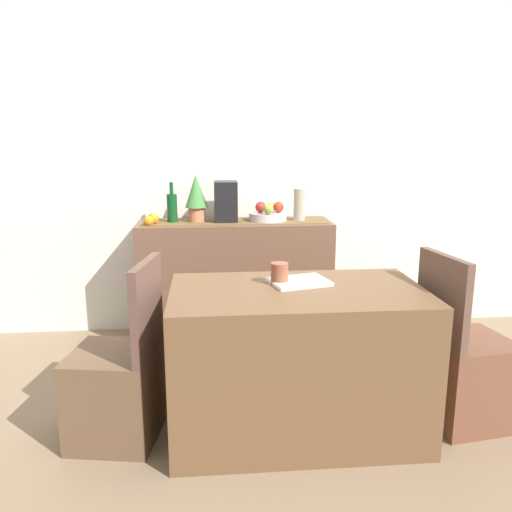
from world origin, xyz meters
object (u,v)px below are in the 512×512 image
object	(u,v)px
ceramic_vase	(299,205)
potted_plant	(196,196)
open_book	(299,282)
chair_by_corner	(464,373)
fruit_bowl	(268,217)
wine_bottle	(172,207)
coffee_maker	(226,202)
coffee_cup	(280,274)
dining_table	(297,361)
chair_near_window	(118,388)
sideboard_console	(235,280)

from	to	relation	value
ceramic_vase	potted_plant	world-z (taller)	potted_plant
open_book	chair_by_corner	xyz separation A→B (m)	(0.85, -0.10, -0.48)
fruit_bowl	potted_plant	distance (m)	0.53
ceramic_vase	chair_by_corner	distance (m)	1.61
ceramic_vase	open_book	size ratio (longest dim) A/B	0.82
fruit_bowl	chair_by_corner	world-z (taller)	fruit_bowl
wine_bottle	potted_plant	size ratio (longest dim) A/B	0.84
coffee_maker	open_book	xyz separation A→B (m)	(0.32, -1.18, -0.26)
fruit_bowl	potted_plant	size ratio (longest dim) A/B	0.79
potted_plant	fruit_bowl	bearing A→B (deg)	0.00
wine_bottle	chair_by_corner	world-z (taller)	wine_bottle
potted_plant	open_book	distance (m)	1.33
open_book	coffee_cup	distance (m)	0.11
ceramic_vase	dining_table	bearing A→B (deg)	-99.97
dining_table	open_book	xyz separation A→B (m)	(0.02, 0.10, 0.38)
fruit_bowl	coffee_maker	distance (m)	0.32
fruit_bowl	ceramic_vase	distance (m)	0.24
dining_table	chair_near_window	world-z (taller)	chair_near_window
potted_plant	chair_near_window	distance (m)	1.55
sideboard_console	coffee_cup	distance (m)	1.25
wine_bottle	coffee_maker	bearing A→B (deg)	0.00
wine_bottle	chair_near_window	distance (m)	1.48
fruit_bowl	chair_near_window	world-z (taller)	fruit_bowl
wine_bottle	coffee_maker	size ratio (longest dim) A/B	0.99
wine_bottle	coffee_cup	bearing A→B (deg)	-63.22
fruit_bowl	wine_bottle	bearing A→B (deg)	180.00
ceramic_vase	chair_near_window	distance (m)	1.84
potted_plant	coffee_cup	xyz separation A→B (m)	(0.43, -1.18, -0.26)
open_book	coffee_cup	world-z (taller)	coffee_cup
fruit_bowl	chair_near_window	bearing A→B (deg)	-124.39
coffee_maker	open_book	distance (m)	1.25
sideboard_console	ceramic_vase	distance (m)	0.72
wine_bottle	coffee_cup	world-z (taller)	wine_bottle
ceramic_vase	chair_by_corner	xyz separation A→B (m)	(0.65, -1.28, -0.72)
potted_plant	open_book	xyz separation A→B (m)	(0.53, -1.18, -0.30)
fruit_bowl	wine_bottle	world-z (taller)	wine_bottle
fruit_bowl	chair_by_corner	xyz separation A→B (m)	(0.88, -1.28, -0.63)
fruit_bowl	dining_table	world-z (taller)	fruit_bowl
chair_by_corner	wine_bottle	bearing A→B (deg)	140.47
coffee_maker	coffee_cup	distance (m)	1.22
sideboard_console	potted_plant	world-z (taller)	potted_plant
coffee_maker	open_book	bearing A→B (deg)	-74.68
potted_plant	chair_by_corner	size ratio (longest dim) A/B	0.37
ceramic_vase	potted_plant	size ratio (longest dim) A/B	0.68
ceramic_vase	sideboard_console	bearing A→B (deg)	180.00
open_book	chair_near_window	size ratio (longest dim) A/B	0.31
dining_table	open_book	size ratio (longest dim) A/B	4.39
fruit_bowl	chair_by_corner	size ratio (longest dim) A/B	0.30
open_book	coffee_cup	bearing A→B (deg)	168.24
sideboard_console	coffee_cup	bearing A→B (deg)	-82.25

